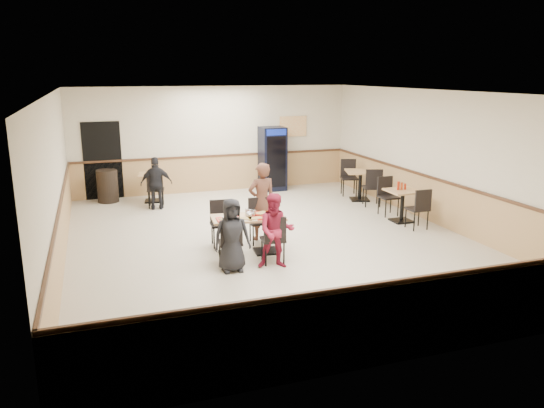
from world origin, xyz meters
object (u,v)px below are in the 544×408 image
object	(u,v)px
side_table_near	(402,201)
back_table	(153,183)
diner_woman_right	(276,231)
trash_bin	(108,186)
lone_diner	(156,183)
side_table_far	(360,181)
main_table	(248,229)
diner_woman_left	(232,235)
diner_man_opposite	(262,201)
pepsi_cooler	(273,159)

from	to	relation	value
side_table_near	back_table	xyz separation A→B (m)	(-5.22, 3.86, 0.01)
diner_woman_right	trash_bin	xyz separation A→B (m)	(-2.63, 6.06, -0.24)
lone_diner	side_table_far	bearing A→B (deg)	177.35
main_table	diner_woman_left	distance (m)	0.95
main_table	diner_woman_right	bearing A→B (deg)	-67.62
back_table	trash_bin	bearing A→B (deg)	163.05
side_table_near	side_table_far	size ratio (longest dim) A/B	0.79
side_table_far	side_table_near	bearing A→B (deg)	-92.24
diner_man_opposite	side_table_near	xyz separation A→B (m)	(3.47, 0.22, -0.31)
diner_man_opposite	side_table_near	distance (m)	3.49
diner_woman_left	lone_diner	world-z (taller)	lone_diner
back_table	trash_bin	size ratio (longest dim) A/B	0.94
diner_man_opposite	side_table_far	bearing A→B (deg)	-151.12
diner_woman_right	lone_diner	bearing A→B (deg)	122.13
side_table_near	back_table	size ratio (longest dim) A/B	0.92
side_table_near	back_table	distance (m)	6.49
diner_woman_left	pepsi_cooler	world-z (taller)	pepsi_cooler
diner_woman_right	diner_man_opposite	size ratio (longest dim) A/B	0.84
diner_man_opposite	trash_bin	world-z (taller)	diner_man_opposite
diner_man_opposite	trash_bin	distance (m)	5.30
lone_diner	pepsi_cooler	distance (m)	3.73
main_table	diner_woman_left	bearing A→B (deg)	-117.90
side_table_near	side_table_far	xyz separation A→B (m)	(0.09, 2.21, 0.04)
diner_woman_left	side_table_near	xyz separation A→B (m)	(4.51, 1.78, -0.15)
side_table_far	back_table	world-z (taller)	side_table_far
pepsi_cooler	side_table_near	bearing A→B (deg)	-67.91
side_table_far	back_table	size ratio (longest dim) A/B	1.16
diner_woman_left	pepsi_cooler	distance (m)	6.65
diner_woman_right	trash_bin	bearing A→B (deg)	128.61
main_table	side_table_near	world-z (taller)	side_table_near
diner_man_opposite	back_table	distance (m)	4.44
diner_woman_right	side_table_near	world-z (taller)	diner_woman_right
diner_woman_left	side_table_near	distance (m)	4.85
main_table	lone_diner	xyz separation A→B (m)	(-1.23, 4.00, 0.18)
lone_diner	pepsi_cooler	bearing A→B (deg)	-154.64
main_table	diner_woman_right	distance (m)	0.92
side_table_near	diner_woman_left	bearing A→B (deg)	-158.47
side_table_far	trash_bin	xyz separation A→B (m)	(-6.46, 1.99, -0.11)
lone_diner	trash_bin	bearing A→B (deg)	-40.64
lone_diner	diner_man_opposite	bearing A→B (deg)	124.27
back_table	pepsi_cooler	xyz separation A→B (m)	(3.51, 0.39, 0.42)
back_table	diner_man_opposite	bearing A→B (deg)	-66.78
diner_woman_left	back_table	bearing A→B (deg)	98.98
side_table_near	side_table_far	distance (m)	2.22
back_table	pepsi_cooler	world-z (taller)	pepsi_cooler
diner_woman_right	pepsi_cooler	bearing A→B (deg)	86.82
diner_man_opposite	lone_diner	size ratio (longest dim) A/B	1.21
main_table	diner_man_opposite	size ratio (longest dim) A/B	0.89
lone_diner	side_table_far	world-z (taller)	lone_diner
diner_woman_left	diner_woman_right	bearing A→B (deg)	-3.92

